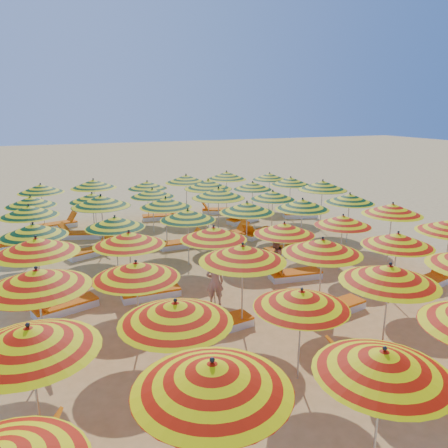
{
  "coord_description": "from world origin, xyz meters",
  "views": [
    {
      "loc": [
        -5.36,
        -12.8,
        5.41
      ],
      "look_at": [
        0.0,
        0.5,
        1.6
      ],
      "focal_mm": 35.0,
      "sensor_mm": 36.0,
      "label": 1
    }
  ],
  "objects_px": {
    "umbrella_25": "(115,222)",
    "umbrella_43": "(93,184)",
    "umbrella_31": "(101,201)",
    "umbrella_24": "(33,230)",
    "umbrella_37": "(92,198)",
    "lounger_3": "(365,359)",
    "umbrella_16": "(398,240)",
    "umbrella_39": "(208,184)",
    "lounger_15": "(230,235)",
    "umbrella_21": "(284,229)",
    "umbrella_14": "(243,253)",
    "lounger_7": "(335,308)",
    "umbrella_8": "(301,299)",
    "umbrella_35": "(323,185)",
    "lounger_23": "(217,211)",
    "lounger_13": "(91,252)",
    "umbrella_15": "(322,246)",
    "umbrella_40": "(253,186)",
    "lounger_10": "(149,293)",
    "lounger_19": "(242,220)",
    "umbrella_44": "(147,185)",
    "umbrella_26": "(188,215)",
    "lounger_20": "(301,214)",
    "lounger_22": "(161,217)",
    "umbrella_18": "(36,245)",
    "umbrella_32": "(166,202)",
    "umbrella_6": "(29,339)",
    "umbrella_28": "(302,204)",
    "lounger_12": "(287,249)",
    "umbrella_30": "(29,211)",
    "umbrella_29": "(350,198)",
    "lounger_5": "(21,367)",
    "lounger_14": "(182,243)",
    "umbrella_47": "(270,176)",
    "lounger_6": "(218,325)",
    "lounger_16": "(259,233)",
    "umbrella_23": "(392,209)",
    "umbrella_38": "(152,193)",
    "umbrella_13": "(136,270)",
    "lounger_21": "(59,225)",
    "umbrella_7": "(176,312)",
    "umbrella_20": "(214,233)",
    "lounger_9": "(64,307)",
    "lounger_17": "(19,244)",
    "umbrella_12": "(37,279)",
    "umbrella_9": "(390,274)",
    "umbrella_45": "(186,179)",
    "umbrella_1": "(212,376)",
    "umbrella_19": "(129,239)",
    "beachgoer_b": "(275,258)",
    "lounger_18": "(80,235)"
  },
  "relations": [
    {
      "from": "lounger_18",
      "to": "lounger_7",
      "type": "bearing_deg",
      "value": 138.28
    },
    {
      "from": "umbrella_18",
      "to": "lounger_6",
      "type": "xyz_separation_m",
      "value": [
        4.06,
        -2.45,
        -1.85
      ]
    },
    {
      "from": "umbrella_24",
      "to": "umbrella_12",
      "type": "bearing_deg",
      "value": -87.98
    },
    {
      "from": "umbrella_30",
      "to": "lounger_3",
      "type": "distance_m",
      "value": 12.12
    },
    {
      "from": "umbrella_6",
      "to": "umbrella_13",
      "type": "height_order",
      "value": "umbrella_6"
    },
    {
      "from": "lounger_3",
      "to": "lounger_12",
      "type": "height_order",
      "value": "same"
    },
    {
      "from": "umbrella_37",
      "to": "lounger_3",
      "type": "distance_m",
      "value": 13.04
    },
    {
      "from": "umbrella_21",
      "to": "lounger_23",
      "type": "distance_m",
      "value": 9.88
    },
    {
      "from": "umbrella_20",
      "to": "umbrella_39",
      "type": "xyz_separation_m",
      "value": [
        2.36,
        6.95,
        0.2
      ]
    },
    {
      "from": "umbrella_1",
      "to": "umbrella_6",
      "type": "relative_size",
      "value": 0.97
    },
    {
      "from": "umbrella_29",
      "to": "umbrella_39",
      "type": "relative_size",
      "value": 0.9
    },
    {
      "from": "umbrella_29",
      "to": "umbrella_35",
      "type": "height_order",
      "value": "umbrella_35"
    },
    {
      "from": "umbrella_12",
      "to": "lounger_14",
      "type": "distance_m",
      "value": 8.86
    },
    {
      "from": "lounger_9",
      "to": "lounger_12",
      "type": "bearing_deg",
      "value": 175.52
    },
    {
      "from": "umbrella_16",
      "to": "umbrella_39",
      "type": "relative_size",
      "value": 0.86
    },
    {
      "from": "umbrella_6",
      "to": "umbrella_28",
      "type": "relative_size",
      "value": 1.11
    },
    {
      "from": "lounger_6",
      "to": "lounger_16",
      "type": "bearing_deg",
      "value": -132.06
    },
    {
      "from": "umbrella_30",
      "to": "umbrella_43",
      "type": "relative_size",
      "value": 1.13
    },
    {
      "from": "umbrella_14",
      "to": "lounger_19",
      "type": "bearing_deg",
      "value": 65.66
    },
    {
      "from": "umbrella_25",
      "to": "umbrella_43",
      "type": "xyz_separation_m",
      "value": [
        0.04,
        7.0,
        0.16
      ]
    },
    {
      "from": "umbrella_18",
      "to": "lounger_17",
      "type": "distance_m",
      "value": 7.12
    },
    {
      "from": "lounger_13",
      "to": "umbrella_15",
      "type": "bearing_deg",
      "value": -76.85
    },
    {
      "from": "umbrella_14",
      "to": "lounger_7",
      "type": "relative_size",
      "value": 1.38
    },
    {
      "from": "lounger_16",
      "to": "lounger_17",
      "type": "xyz_separation_m",
      "value": [
        -9.61,
        2.16,
        0.0
      ]
    },
    {
      "from": "lounger_15",
      "to": "lounger_14",
      "type": "bearing_deg",
      "value": -176.65
    },
    {
      "from": "umbrella_15",
      "to": "lounger_13",
      "type": "xyz_separation_m",
      "value": [
        -5.19,
        7.42,
        -1.8
      ]
    },
    {
      "from": "umbrella_44",
      "to": "umbrella_26",
      "type": "bearing_deg",
      "value": -90.5
    },
    {
      "from": "lounger_20",
      "to": "lounger_22",
      "type": "bearing_deg",
      "value": 176.11
    },
    {
      "from": "umbrella_8",
      "to": "umbrella_35",
      "type": "bearing_deg",
      "value": 53.82
    },
    {
      "from": "umbrella_12",
      "to": "umbrella_24",
      "type": "xyz_separation_m",
      "value": [
        -0.16,
        4.67,
        -0.16
      ]
    },
    {
      "from": "umbrella_40",
      "to": "lounger_10",
      "type": "height_order",
      "value": "umbrella_40"
    },
    {
      "from": "umbrella_18",
      "to": "umbrella_32",
      "type": "xyz_separation_m",
      "value": [
        4.56,
        4.44,
        -0.12
      ]
    },
    {
      "from": "lounger_3",
      "to": "lounger_22",
      "type": "distance_m",
      "value": 14.29
    },
    {
      "from": "umbrella_13",
      "to": "umbrella_45",
      "type": "distance_m",
      "value": 12.51
    },
    {
      "from": "umbrella_13",
      "to": "umbrella_37",
      "type": "relative_size",
      "value": 1.06
    },
    {
      "from": "umbrella_14",
      "to": "umbrella_47",
      "type": "relative_size",
      "value": 1.19
    },
    {
      "from": "umbrella_9",
      "to": "umbrella_35",
      "type": "bearing_deg",
      "value": 63.29
    },
    {
      "from": "umbrella_19",
      "to": "beachgoer_b",
      "type": "height_order",
      "value": "umbrella_19"
    },
    {
      "from": "umbrella_38",
      "to": "umbrella_47",
      "type": "xyz_separation_m",
      "value": [
        7.11,
        2.49,
        -0.03
      ]
    },
    {
      "from": "lounger_21",
      "to": "umbrella_7",
      "type": "bearing_deg",
      "value": -99.09
    },
    {
      "from": "umbrella_31",
      "to": "umbrella_40",
      "type": "distance_m",
      "value": 7.81
    },
    {
      "from": "umbrella_23",
      "to": "umbrella_35",
      "type": "height_order",
      "value": "umbrella_35"
    },
    {
      "from": "umbrella_18",
      "to": "lounger_3",
      "type": "bearing_deg",
      "value": -38.21
    },
    {
      "from": "lounger_5",
      "to": "lounger_22",
      "type": "height_order",
      "value": "same"
    },
    {
      "from": "umbrella_44",
      "to": "lounger_17",
      "type": "height_order",
      "value": "umbrella_44"
    },
    {
      "from": "umbrella_7",
      "to": "umbrella_38",
      "type": "height_order",
      "value": "umbrella_7"
    },
    {
      "from": "umbrella_31",
      "to": "umbrella_18",
      "type": "bearing_deg",
      "value": -114.25
    },
    {
      "from": "umbrella_31",
      "to": "umbrella_24",
      "type": "bearing_deg",
      "value": -130.4
    },
    {
      "from": "lounger_15",
      "to": "umbrella_21",
      "type": "bearing_deg",
      "value": -101.36
    },
    {
      "from": "lounger_9",
      "to": "lounger_14",
      "type": "bearing_deg",
      "value": -155.76
    }
  ]
}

